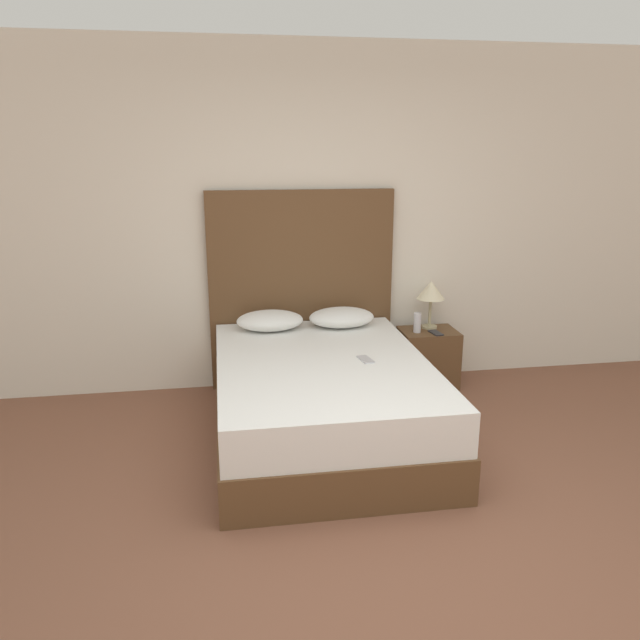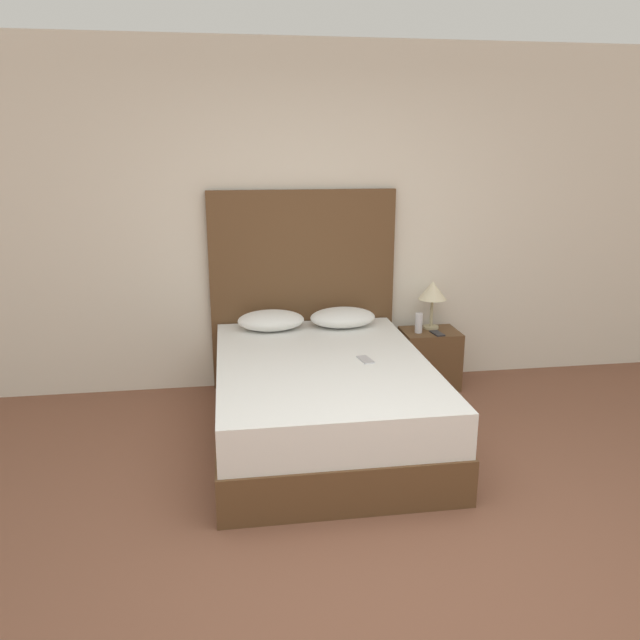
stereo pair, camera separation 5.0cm
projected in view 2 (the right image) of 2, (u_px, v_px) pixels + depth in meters
The scene contains 11 objects.
ground_plane at pixel (406, 588), 2.82m from camera, with size 16.00×16.00×0.00m, color brown.
wall_back at pixel (319, 220), 4.97m from camera, with size 10.00×0.06×2.70m.
bed at pixel (322, 399), 4.20m from camera, with size 1.41×1.98×0.55m.
headboard at pixel (303, 290), 5.03m from camera, with size 1.48×0.05×1.60m.
pillow_left at pixel (271, 320), 4.79m from camera, with size 0.51×0.35×0.15m.
pillow_right at pixel (343, 317), 4.87m from camera, with size 0.51×0.35×0.15m.
phone_on_bed at pixel (365, 360), 4.13m from camera, with size 0.10×0.16×0.01m.
nightstand at pixel (429, 358), 5.12m from camera, with size 0.45×0.35×0.47m.
table_lamp at pixel (433, 292), 5.04m from camera, with size 0.23×0.23×0.39m.
phone_on_nightstand at pixel (437, 333), 4.98m from camera, with size 0.09×0.16×0.01m.
toiletry_bottle at pixel (419, 323), 4.99m from camera, with size 0.06×0.06×0.16m.
Camera 2 is at (-0.74, -2.30, 1.93)m, focal length 35.00 mm.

